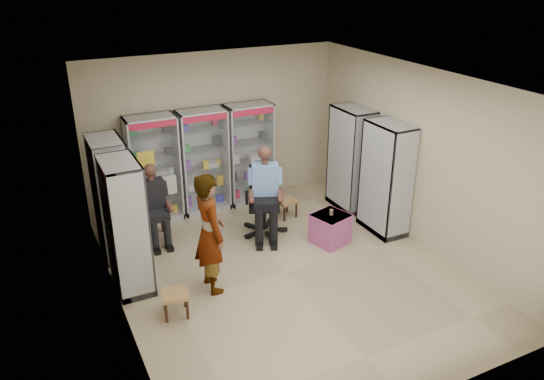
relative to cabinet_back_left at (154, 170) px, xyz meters
name	(u,v)px	position (x,y,z in m)	size (l,w,h in m)	color
floor	(286,272)	(1.30, -2.73, -1.00)	(6.00, 6.00, 0.00)	tan
room_shell	(287,155)	(1.30, -2.73, 0.97)	(5.02, 6.02, 3.01)	#BDAD8C
cabinet_back_left	(154,170)	(0.00, 0.00, 0.00)	(0.90, 0.50, 2.00)	#ABACB2
cabinet_back_mid	(203,161)	(0.95, 0.00, 0.00)	(0.90, 0.50, 2.00)	#AFB0B6
cabinet_back_right	(249,154)	(1.90, 0.00, 0.00)	(0.90, 0.50, 2.00)	#ABADB3
cabinet_right_far	(351,159)	(3.53, -1.13, 0.00)	(0.50, 0.90, 2.00)	#A4A7AB
cabinet_right_near	(386,179)	(3.53, -2.23, 0.00)	(0.50, 0.90, 2.00)	silver
cabinet_left_far	(112,198)	(-0.93, -0.93, 0.00)	(0.50, 0.90, 2.00)	silver
cabinet_left_near	(127,226)	(-0.93, -2.03, 0.00)	(0.50, 0.90, 2.00)	silver
wooden_chair	(153,214)	(-0.25, -0.73, -0.53)	(0.42, 0.42, 0.94)	#322213
seated_customer	(153,205)	(-0.25, -0.78, -0.33)	(0.44, 0.60, 1.34)	black
office_chair	(264,202)	(1.56, -1.39, -0.39)	(0.67, 0.67, 1.22)	black
seated_shopkeeper	(265,194)	(1.56, -1.44, -0.22)	(0.51, 0.71, 1.56)	#6687CA
pink_trunk	(330,229)	(2.44, -2.21, -0.74)	(0.55, 0.53, 0.53)	#C44EA9
tea_glass	(331,212)	(2.45, -2.21, -0.43)	(0.07, 0.07, 0.09)	#562907
woven_stool_a	(286,208)	(2.21, -0.99, -0.82)	(0.35, 0.35, 0.35)	#B0744A
woven_stool_b	(176,304)	(-0.56, -3.01, -0.82)	(0.36, 0.36, 0.36)	#AD7349
standing_man	(210,233)	(0.12, -2.61, -0.08)	(0.67, 0.44, 1.84)	gray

